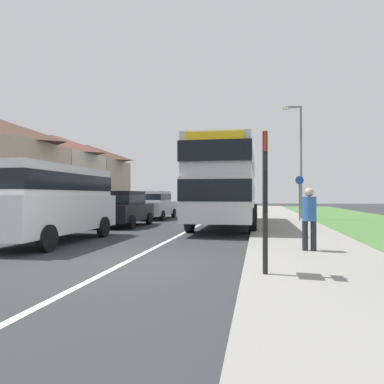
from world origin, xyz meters
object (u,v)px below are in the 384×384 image
object	(u,v)px
parked_van_white	(52,198)
street_lamp_mid	(299,154)
double_decker_bus	(227,181)
cycle_route_sign	(300,196)
parked_car_black	(123,207)
pedestrian_at_stop	(309,216)
bus_stop_sign	(265,192)
parked_car_silver	(155,204)

from	to	relation	value
parked_van_white	street_lamp_mid	size ratio (longest dim) A/B	0.83
double_decker_bus	cycle_route_sign	world-z (taller)	double_decker_bus
double_decker_bus	parked_car_black	distance (m)	5.08
pedestrian_at_stop	street_lamp_mid	distance (m)	13.31
bus_stop_sign	street_lamp_mid	distance (m)	16.15
cycle_route_sign	parked_van_white	bearing A→B (deg)	-130.87
cycle_route_sign	street_lamp_mid	xyz separation A→B (m)	(0.19, 1.98, 2.50)
double_decker_bus	street_lamp_mid	distance (m)	6.74
bus_stop_sign	parked_car_silver	bearing A→B (deg)	112.78
double_decker_bus	bus_stop_sign	size ratio (longest dim) A/B	3.79
cycle_route_sign	parked_car_black	bearing A→B (deg)	-155.44
parked_car_black	pedestrian_at_stop	xyz separation A→B (m)	(7.59, -7.04, 0.06)
parked_car_black	bus_stop_sign	xyz separation A→B (m)	(6.47, -9.92, 0.62)
cycle_route_sign	parked_car_silver	bearing A→B (deg)	169.62
parked_van_white	parked_car_black	xyz separation A→B (m)	(0.02, 5.99, -0.49)
parked_car_silver	pedestrian_at_stop	xyz separation A→B (m)	(7.58, -12.51, 0.03)
parked_car_black	cycle_route_sign	size ratio (longest dim) A/B	1.66
street_lamp_mid	double_decker_bus	bearing A→B (deg)	-126.31
parked_van_white	parked_car_black	bearing A→B (deg)	89.84
parked_van_white	parked_car_black	world-z (taller)	parked_van_white
parked_car_silver	pedestrian_at_stop	world-z (taller)	parked_car_silver
double_decker_bus	parked_car_silver	bearing A→B (deg)	135.40
double_decker_bus	parked_car_silver	world-z (taller)	double_decker_bus
pedestrian_at_stop	cycle_route_sign	size ratio (longest dim) A/B	0.66
parked_car_black	street_lamp_mid	distance (m)	10.96
double_decker_bus	cycle_route_sign	size ratio (longest dim) A/B	3.91
parked_car_silver	parked_van_white	bearing A→B (deg)	-90.10
street_lamp_mid	parked_van_white	bearing A→B (deg)	-126.40
street_lamp_mid	cycle_route_sign	bearing A→B (deg)	-95.54
pedestrian_at_stop	street_lamp_mid	size ratio (longest dim) A/B	0.25
parked_car_silver	pedestrian_at_stop	distance (m)	14.63
street_lamp_mid	parked_car_black	bearing A→B (deg)	-146.04
parked_van_white	street_lamp_mid	bearing A→B (deg)	53.60
parked_car_black	pedestrian_at_stop	world-z (taller)	parked_car_black
double_decker_bus	bus_stop_sign	distance (m)	10.71
double_decker_bus	bus_stop_sign	bearing A→B (deg)	-81.52
parked_car_black	cycle_route_sign	world-z (taller)	cycle_route_sign
pedestrian_at_stop	parked_car_silver	bearing A→B (deg)	121.23
parked_car_black	bus_stop_sign	bearing A→B (deg)	-56.90
parked_car_black	pedestrian_at_stop	size ratio (longest dim) A/B	2.50
parked_car_silver	parked_car_black	bearing A→B (deg)	-90.04
parked_van_white	pedestrian_at_stop	xyz separation A→B (m)	(7.60, -1.05, -0.44)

